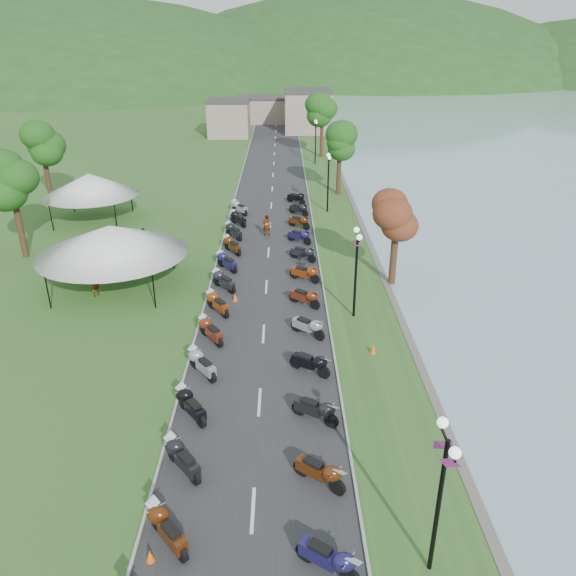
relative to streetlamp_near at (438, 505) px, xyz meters
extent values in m
cube|color=#303032|center=(-5.37, 38.27, -2.49)|extent=(7.00, 120.00, 0.02)
cube|color=gray|center=(-7.37, 83.27, 0.00)|extent=(18.00, 16.00, 5.00)
imported|color=slate|center=(-15.62, 19.15, -2.50)|extent=(0.64, 0.72, 1.61)
imported|color=slate|center=(-16.24, 25.42, -2.50)|extent=(0.82, 0.51, 1.60)
imported|color=slate|center=(-18.92, 21.84, -2.50)|extent=(0.84, 1.24, 1.77)
cone|color=#F2590C|center=(-8.37, 0.33, -2.28)|extent=(0.29, 0.29, 0.45)
camera|label=1|loc=(-4.33, -11.68, 12.09)|focal=35.00mm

